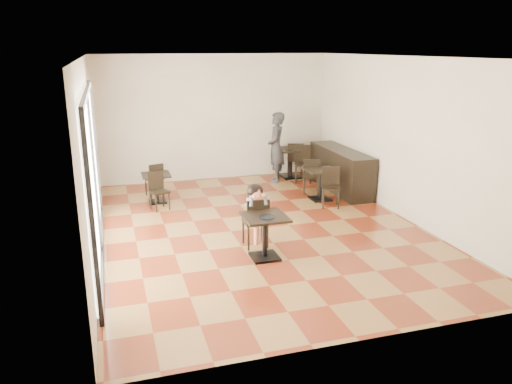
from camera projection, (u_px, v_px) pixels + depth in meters
name	position (u px, v px, depth m)	size (l,w,h in m)	color
floor	(260.00, 228.00, 9.62)	(6.00, 8.00, 0.01)	olive
ceiling	(261.00, 57.00, 8.72)	(6.00, 8.00, 0.01)	white
wall_back	(215.00, 118.00, 12.85)	(6.00, 0.01, 3.20)	silver
wall_front	(368.00, 214.00, 5.50)	(6.00, 0.01, 3.20)	silver
wall_left	(90.00, 157.00, 8.35)	(0.01, 8.00, 3.20)	silver
wall_right	(403.00, 138.00, 10.00)	(0.01, 8.00, 3.20)	silver
storefront_window	(92.00, 175.00, 7.95)	(0.04, 4.50, 2.60)	white
child_table	(265.00, 237.00, 8.17)	(0.70, 0.70, 0.74)	black
child_chair	(255.00, 222.00, 8.66)	(0.40, 0.40, 0.89)	black
child	(255.00, 216.00, 8.62)	(0.40, 0.56, 1.12)	slate
plate	(267.00, 217.00, 7.97)	(0.25, 0.25, 0.02)	black
pizza_slice	(258.00, 196.00, 8.33)	(0.26, 0.20, 0.06)	tan
adult_patron	(276.00, 148.00, 12.69)	(0.65, 0.43, 1.79)	#353539
cafe_table_mid	(320.00, 184.00, 11.32)	(0.68, 0.68, 0.71)	black
cafe_table_left	(157.00, 188.00, 11.14)	(0.62, 0.62, 0.65)	black
cafe_table_back	(291.00, 163.00, 13.25)	(0.74, 0.74, 0.78)	black
chair_mid_a	(311.00, 176.00, 11.81)	(0.39, 0.39, 0.86)	black
chair_mid_b	(331.00, 188.00, 10.80)	(0.39, 0.39, 0.86)	black
chair_left_a	(154.00, 179.00, 11.63)	(0.35, 0.35, 0.78)	black
chair_left_b	(159.00, 192.00, 10.62)	(0.35, 0.35, 0.78)	black
chair_back_a	(295.00, 160.00, 13.28)	(0.42, 0.42, 0.94)	black
chair_back_b	(303.00, 164.00, 12.76)	(0.42, 0.42, 0.94)	black
service_counter	(340.00, 170.00, 12.05)	(0.60, 2.40, 1.00)	black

